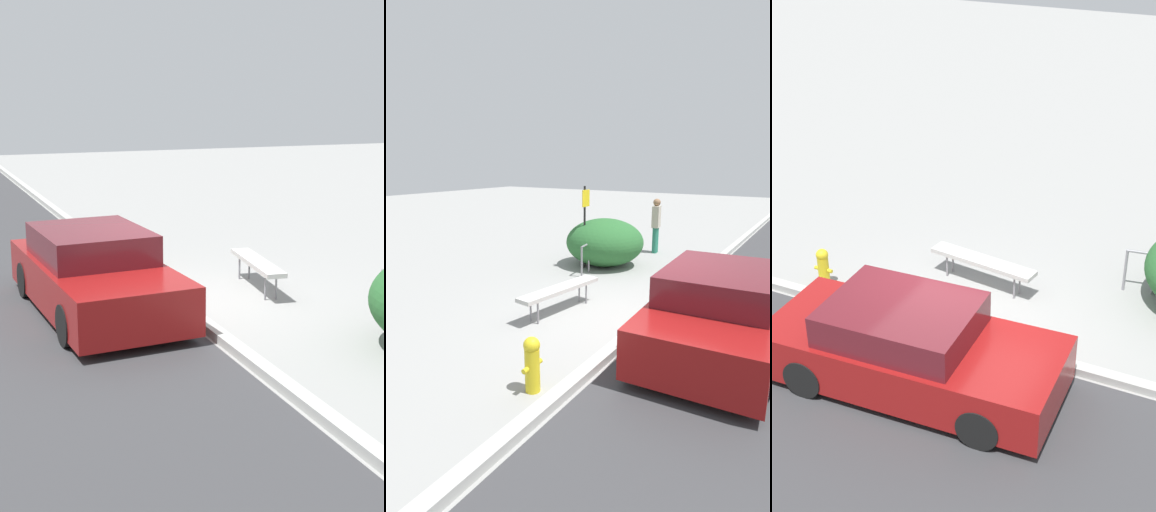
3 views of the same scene
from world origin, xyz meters
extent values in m
plane|color=gray|center=(0.00, 0.00, 0.00)|extent=(60.00, 60.00, 0.00)
cube|color=#A8A8A3|center=(0.00, 0.00, 0.07)|extent=(60.00, 0.20, 0.13)
cylinder|color=gray|center=(-1.08, 1.71, 0.22)|extent=(0.04, 0.04, 0.44)
cylinder|color=gray|center=(0.34, 1.52, 0.22)|extent=(0.04, 0.04, 0.44)
cylinder|color=gray|center=(-1.05, 1.91, 0.22)|extent=(0.04, 0.04, 0.44)
cylinder|color=gray|center=(0.37, 1.71, 0.22)|extent=(0.04, 0.04, 0.44)
cube|color=#B2B2AD|center=(-0.35, 1.71, 0.48)|extent=(2.07, 0.63, 0.08)
cylinder|color=gray|center=(2.00, 2.65, 0.40)|extent=(0.05, 0.05, 0.80)
cylinder|color=gold|center=(-2.89, 0.40, 0.30)|extent=(0.20, 0.20, 0.60)
sphere|color=gold|center=(-2.89, 0.40, 0.66)|extent=(0.22, 0.22, 0.22)
cylinder|color=gold|center=(-3.03, 0.40, 0.36)|extent=(0.08, 0.07, 0.07)
cylinder|color=gold|center=(-2.75, 0.40, 0.36)|extent=(0.08, 0.07, 0.07)
cylinder|color=black|center=(1.22, -0.40, 0.30)|extent=(0.61, 0.21, 0.60)
cylinder|color=black|center=(1.31, -2.06, 0.30)|extent=(0.61, 0.21, 0.60)
cylinder|color=black|center=(-1.45, -0.54, 0.30)|extent=(0.61, 0.21, 0.60)
cylinder|color=black|center=(-1.37, -2.20, 0.30)|extent=(0.61, 0.21, 0.60)
cube|color=maroon|center=(-0.07, -1.30, 0.50)|extent=(4.40, 2.02, 0.71)
cube|color=#59171F|center=(-0.24, -1.31, 1.08)|extent=(2.15, 1.73, 0.50)
camera|label=1|loc=(10.62, -3.93, 3.45)|focal=50.00mm
camera|label=2|loc=(-6.58, -2.62, 2.96)|focal=28.00mm
camera|label=3|loc=(4.20, -8.46, 6.68)|focal=50.00mm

